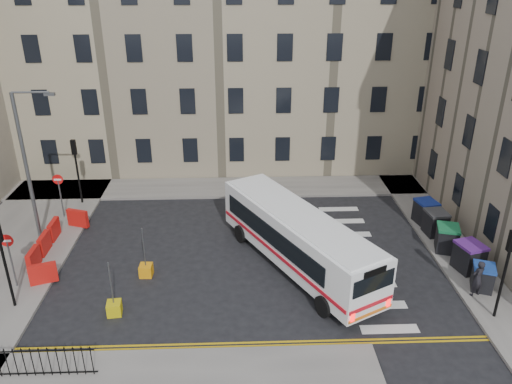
{
  "coord_description": "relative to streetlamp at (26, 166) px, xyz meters",
  "views": [
    {
      "loc": [
        -2.13,
        -22.2,
        13.64
      ],
      "look_at": [
        -1.25,
        1.33,
        3.0
      ],
      "focal_mm": 35.0,
      "sensor_mm": 36.0,
      "label": 1
    }
  ],
  "objects": [
    {
      "name": "wheelie_bin_d",
      "position": [
        21.63,
        -0.34,
        -3.5
      ],
      "size": [
        1.2,
        1.34,
        1.36
      ],
      "rotation": [
        0.0,
        0.0,
        0.11
      ],
      "color": "black",
      "rests_on": "pavement_east"
    },
    {
      "name": "wheelie_bin_a",
      "position": [
        21.92,
        -5.5,
        -3.59
      ],
      "size": [
        1.25,
        1.33,
        1.18
      ],
      "rotation": [
        0.0,
        0.0,
        -0.37
      ],
      "color": "black",
      "rests_on": "pavement_east"
    },
    {
      "name": "ground",
      "position": [
        13.0,
        -2.0,
        -4.34
      ],
      "size": [
        120.0,
        120.0,
        0.0
      ],
      "primitive_type": "plane",
      "color": "black",
      "rests_on": "ground"
    },
    {
      "name": "terrace_north",
      "position": [
        6.0,
        13.5,
        4.28
      ],
      "size": [
        38.3,
        10.8,
        17.2
      ],
      "color": "tan",
      "rests_on": "ground"
    },
    {
      "name": "traffic_light_east",
      "position": [
        21.6,
        -7.5,
        -1.47
      ],
      "size": [
        0.28,
        0.22,
        4.1
      ],
      "color": "black",
      "rests_on": "pavement_east"
    },
    {
      "name": "traffic_light_nw",
      "position": [
        1.0,
        4.5,
        -1.47
      ],
      "size": [
        0.28,
        0.22,
        4.1
      ],
      "color": "black",
      "rests_on": "pavement_west"
    },
    {
      "name": "bus",
      "position": [
        13.66,
        -3.13,
        -2.66
      ],
      "size": [
        7.13,
        10.49,
        2.89
      ],
      "rotation": [
        0.0,
        0.0,
        0.49
      ],
      "color": "white",
      "rests_on": "ground"
    },
    {
      "name": "bollard_yellow",
      "position": [
        6.33,
        -3.67,
        -4.04
      ],
      "size": [
        0.62,
        0.62,
        0.6
      ],
      "primitive_type": "cube",
      "rotation": [
        0.0,
        0.0,
        -0.04
      ],
      "color": "orange",
      "rests_on": "ground"
    },
    {
      "name": "streetlamp",
      "position": [
        0.0,
        0.0,
        0.0
      ],
      "size": [
        0.5,
        0.22,
        8.14
      ],
      "color": "#595B5E",
      "rests_on": "pavement_west"
    },
    {
      "name": "pavement_east",
      "position": [
        22.0,
        2.0,
        -4.26
      ],
      "size": [
        2.4,
        26.0,
        0.15
      ],
      "primitive_type": "cube",
      "color": "slate",
      "rests_on": "ground"
    },
    {
      "name": "wheelie_bin_e",
      "position": [
        21.56,
        1.01,
        -3.5
      ],
      "size": [
        1.31,
        1.43,
        1.36
      ],
      "rotation": [
        0.0,
        0.0,
        0.21
      ],
      "color": "black",
      "rests_on": "pavement_east"
    },
    {
      "name": "pavement_north",
      "position": [
        7.0,
        6.6,
        -4.26
      ],
      "size": [
        36.0,
        3.2,
        0.15
      ],
      "primitive_type": "cube",
      "color": "slate",
      "rests_on": "ground"
    },
    {
      "name": "traffic_light_sw",
      "position": [
        1.0,
        -6.0,
        -1.47
      ],
      "size": [
        0.28,
        0.22,
        4.1
      ],
      "color": "black",
      "rests_on": "pavement_west"
    },
    {
      "name": "pedestrian",
      "position": [
        21.41,
        -6.0,
        -3.31
      ],
      "size": [
        0.75,
        0.61,
        1.76
      ],
      "primitive_type": "imported",
      "rotation": [
        0.0,
        0.0,
        3.49
      ],
      "color": "black",
      "rests_on": "pavement_east"
    },
    {
      "name": "wheelie_bin_b",
      "position": [
        21.94,
        -3.94,
        -3.47
      ],
      "size": [
        1.43,
        1.55,
        1.43
      ],
      "rotation": [
        0.0,
        0.0,
        0.28
      ],
      "color": "black",
      "rests_on": "pavement_east"
    },
    {
      "name": "no_entry_south",
      "position": [
        0.5,
        -4.5,
        -2.26
      ],
      "size": [
        0.6,
        0.08,
        3.0
      ],
      "color": "#595B5E",
      "rests_on": "pavement_west"
    },
    {
      "name": "roadworks_barriers",
      "position": [
        1.16,
        -1.5,
        -3.69
      ],
      "size": [
        1.66,
        6.26,
        1.0
      ],
      "color": "red",
      "rests_on": "pavement_west"
    },
    {
      "name": "pavement_west",
      "position": [
        -1.0,
        -1.0,
        -4.26
      ],
      "size": [
        6.0,
        22.0,
        0.15
      ],
      "primitive_type": "cube",
      "color": "slate",
      "rests_on": "ground"
    },
    {
      "name": "no_entry_north",
      "position": [
        0.5,
        2.5,
        -2.26
      ],
      "size": [
        0.6,
        0.08,
        3.0
      ],
      "color": "#595B5E",
      "rests_on": "pavement_west"
    },
    {
      "name": "bollard_chevron",
      "position": [
        5.45,
        -6.57,
        -4.04
      ],
      "size": [
        0.66,
        0.66,
        0.6
      ],
      "primitive_type": "cube",
      "rotation": [
        0.0,
        0.0,
        0.11
      ],
      "color": "gold",
      "rests_on": "ground"
    },
    {
      "name": "wheelie_bin_c",
      "position": [
        21.59,
        -2.07,
        -3.5
      ],
      "size": [
        1.38,
        1.49,
        1.37
      ],
      "rotation": [
        0.0,
        0.0,
        -0.28
      ],
      "color": "black",
      "rests_on": "pavement_east"
    }
  ]
}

